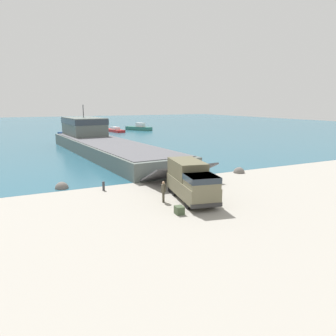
{
  "coord_description": "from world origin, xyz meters",
  "views": [
    {
      "loc": [
        -14.79,
        -25.87,
        8.11
      ],
      "look_at": [
        -0.7,
        2.47,
        1.81
      ],
      "focal_mm": 35.0,
      "sensor_mm": 36.0,
      "label": 1
    }
  ],
  "objects": [
    {
      "name": "moored_boat_a",
      "position": [
        13.43,
        65.49,
        0.47
      ],
      "size": [
        3.84,
        9.0,
        1.42
      ],
      "rotation": [
        0.0,
        0.0,
        0.17
      ],
      "color": "#B22323",
      "rests_on": "ground_plane"
    },
    {
      "name": "mooring_bollard",
      "position": [
        -6.93,
        3.6,
        0.49
      ],
      "size": [
        0.26,
        0.26,
        0.89
      ],
      "color": "#333338",
      "rests_on": "ground_plane"
    },
    {
      "name": "moored_boat_c",
      "position": [
        0.18,
        60.47,
        0.58
      ],
      "size": [
        5.97,
        4.97,
        1.74
      ],
      "rotation": [
        0.0,
        0.0,
        0.96
      ],
      "color": "navy",
      "rests_on": "ground_plane"
    },
    {
      "name": "shoreline_rock_a",
      "position": [
        -10.35,
        6.13,
        0.0
      ],
      "size": [
        1.28,
        1.28,
        1.28
      ],
      "primitive_type": "sphere",
      "color": "#66605B",
      "rests_on": "ground_plane"
    },
    {
      "name": "ground_plane",
      "position": [
        0.0,
        0.0,
        0.0
      ],
      "size": [
        240.0,
        240.0,
        0.0
      ],
      "primitive_type": "plane",
      "color": "#9E998E"
    },
    {
      "name": "moored_boat_b",
      "position": [
        21.62,
        67.13,
        0.75
      ],
      "size": [
        6.27,
        8.68,
        2.27
      ],
      "rotation": [
        0.0,
        0.0,
        0.52
      ],
      "color": "#2D7060",
      "rests_on": "ground_plane"
    },
    {
      "name": "water_surface",
      "position": [
        0.0,
        95.14,
        0.0
      ],
      "size": [
        240.0,
        180.0,
        0.01
      ],
      "primitive_type": "cube",
      "color": "#285B70",
      "rests_on": "ground_plane"
    },
    {
      "name": "military_truck",
      "position": [
        -1.04,
        -2.63,
        1.65
      ],
      "size": [
        3.78,
        7.45,
        3.2
      ],
      "rotation": [
        0.0,
        0.0,
        -1.76
      ],
      "color": "#6B664C",
      "rests_on": "ground_plane"
    },
    {
      "name": "shoreline_rock_b",
      "position": [
        9.61,
        4.3,
        0.0
      ],
      "size": [
        1.33,
        1.33,
        1.33
      ],
      "primitive_type": "sphere",
      "color": "#66605B",
      "rests_on": "ground_plane"
    },
    {
      "name": "cargo_crate",
      "position": [
        -3.71,
        -5.48,
        0.3
      ],
      "size": [
        0.67,
        0.78,
        0.6
      ],
      "primitive_type": "cube",
      "rotation": [
        0.0,
        0.0,
        -0.1
      ],
      "color": "#3D4C33",
      "rests_on": "ground_plane"
    },
    {
      "name": "landing_craft",
      "position": [
        -0.59,
        28.1,
        1.89
      ],
      "size": [
        10.89,
        42.74,
        7.79
      ],
      "rotation": [
        0.0,
        0.0,
        0.06
      ],
      "color": "#56605B",
      "rests_on": "ground_plane"
    },
    {
      "name": "soldier_on_ramp",
      "position": [
        -3.48,
        -2.25,
        1.04
      ],
      "size": [
        0.48,
        0.48,
        1.78
      ],
      "rotation": [
        0.0,
        0.0,
        2.36
      ],
      "color": "#4C4738",
      "rests_on": "ground_plane"
    }
  ]
}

